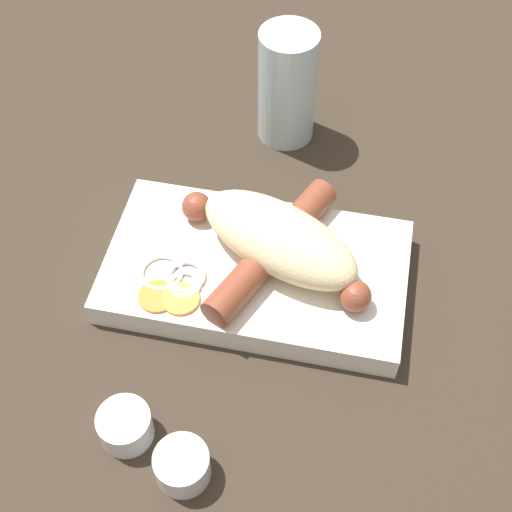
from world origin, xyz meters
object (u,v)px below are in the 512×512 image
(bread_roll, at_px, (279,239))
(condiment_cup_near, at_px, (126,427))
(sausage, at_px, (272,249))
(food_tray, at_px, (256,271))
(condiment_cup_far, at_px, (182,466))
(drink_glass, at_px, (287,86))

(bread_roll, xyz_separation_m, condiment_cup_near, (0.09, 0.18, -0.04))
(sausage, bearing_deg, food_tray, 28.38)
(condiment_cup_near, relative_size, condiment_cup_far, 1.00)
(condiment_cup_near, distance_m, drink_glass, 0.39)
(food_tray, bearing_deg, bread_roll, -148.07)
(bread_roll, xyz_separation_m, condiment_cup_far, (0.04, 0.21, -0.04))
(condiment_cup_near, bearing_deg, bread_roll, -116.32)
(condiment_cup_far, xyz_separation_m, drink_glass, (-0.01, -0.40, 0.05))
(condiment_cup_near, relative_size, drink_glass, 0.34)
(sausage, xyz_separation_m, drink_glass, (0.02, -0.20, 0.02))
(sausage, height_order, condiment_cup_near, sausage)
(sausage, height_order, drink_glass, drink_glass)
(food_tray, height_order, sausage, sausage)
(sausage, relative_size, condiment_cup_near, 4.29)
(sausage, height_order, condiment_cup_far, sausage)
(bread_roll, relative_size, condiment_cup_near, 3.97)
(food_tray, relative_size, drink_glass, 2.14)
(sausage, bearing_deg, drink_glass, -83.60)
(sausage, xyz_separation_m, condiment_cup_far, (0.03, 0.20, -0.03))
(food_tray, height_order, bread_roll, bread_roll)
(sausage, relative_size, drink_glass, 1.46)
(condiment_cup_near, height_order, condiment_cup_far, same)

